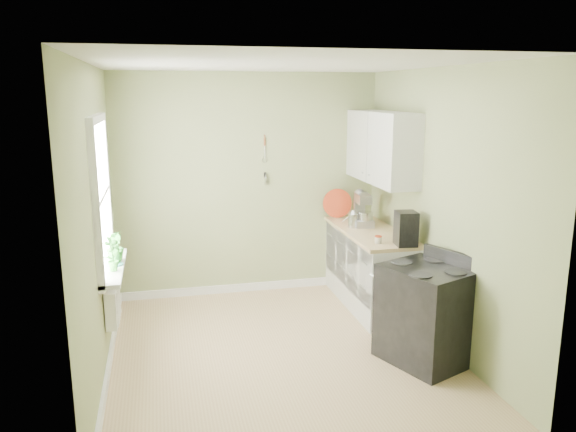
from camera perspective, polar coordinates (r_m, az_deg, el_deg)
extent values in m
cube|color=tan|center=(5.58, -0.76, -13.82)|extent=(3.20, 3.60, 0.02)
cube|color=white|center=(5.01, -0.85, 15.31)|extent=(3.20, 3.60, 0.02)
cube|color=#96A06D|center=(6.87, -4.04, 3.13)|extent=(3.20, 0.02, 2.70)
cube|color=#96A06D|center=(5.04, -18.97, -0.95)|extent=(0.02, 3.60, 2.70)
cube|color=#96A06D|center=(5.68, 15.26, 0.75)|extent=(0.02, 3.60, 2.70)
cube|color=silver|center=(6.66, 8.38, -5.38)|extent=(0.60, 1.60, 0.87)
cube|color=tan|center=(6.54, 8.42, -1.58)|extent=(0.64, 1.60, 0.04)
cube|color=silver|center=(6.52, 9.48, 6.91)|extent=(0.35, 1.40, 0.80)
cube|color=white|center=(5.29, -18.61, 1.90)|extent=(0.02, 1.00, 1.30)
cube|color=white|center=(5.22, -18.91, 9.32)|extent=(0.06, 1.14, 0.07)
cube|color=white|center=(5.45, -17.90, -5.18)|extent=(0.06, 1.14, 0.07)
cube|color=white|center=(5.29, -18.39, 1.91)|extent=(0.04, 1.00, 0.04)
cube|color=white|center=(5.44, -17.28, -5.01)|extent=(0.18, 1.14, 0.04)
cube|color=white|center=(5.50, -17.40, -8.46)|extent=(0.12, 0.50, 0.35)
cylinder|color=tan|center=(6.81, -2.39, 7.56)|extent=(0.02, 0.02, 0.10)
cylinder|color=silver|center=(6.82, -2.38, 6.55)|extent=(0.01, 0.01, 0.16)
cylinder|color=silver|center=(6.87, -2.36, 3.73)|extent=(0.01, 0.14, 0.14)
cube|color=black|center=(5.41, 13.80, -9.84)|extent=(0.87, 0.93, 0.88)
cube|color=black|center=(5.26, 14.05, -5.26)|extent=(0.87, 0.93, 0.03)
cube|color=black|center=(5.37, 16.79, -4.27)|extent=(0.34, 0.71, 0.14)
cylinder|color=#B2B2B7|center=(5.16, 10.73, -6.77)|extent=(0.25, 0.57, 0.02)
cube|color=#A91313|center=(5.30, 10.22, -8.23)|extent=(0.10, 0.21, 0.37)
cube|color=#B2B2B7|center=(6.72, 7.63, -0.63)|extent=(0.25, 0.34, 0.08)
cube|color=#B2B2B7|center=(6.81, 7.26, 0.84)|extent=(0.14, 0.10, 0.23)
cube|color=#B2B2B7|center=(6.68, 7.64, 1.80)|extent=(0.19, 0.33, 0.11)
sphere|color=#B2B2B7|center=(6.78, 7.30, 2.24)|extent=(0.13, 0.13, 0.13)
cylinder|color=silver|center=(6.65, 7.84, -0.22)|extent=(0.18, 0.18, 0.15)
cylinder|color=silver|center=(6.62, 6.62, -0.47)|extent=(0.12, 0.12, 0.16)
cone|color=silver|center=(6.60, 6.64, 0.39)|extent=(0.12, 0.12, 0.04)
cylinder|color=silver|center=(6.58, 5.93, -0.28)|extent=(0.11, 0.02, 0.08)
cube|color=black|center=(5.91, 11.90, -1.25)|extent=(0.23, 0.25, 0.36)
cylinder|color=black|center=(5.92, 11.59, -2.27)|extent=(0.11, 0.11, 0.12)
cylinder|color=#AC3519|center=(7.09, 5.03, 1.30)|extent=(0.37, 0.11, 0.37)
cylinder|color=#B8B197|center=(5.97, 9.15, -2.42)|extent=(0.07, 0.07, 0.07)
cylinder|color=#AC3519|center=(5.96, 9.16, -2.05)|extent=(0.07, 0.07, 0.01)
imported|color=#277223|center=(5.22, -17.42, -3.71)|extent=(0.19, 0.20, 0.32)
imported|color=#277223|center=(5.47, -17.23, -3.20)|extent=(0.18, 0.19, 0.27)
imported|color=#277223|center=(5.55, -17.18, -2.92)|extent=(0.22, 0.22, 0.29)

